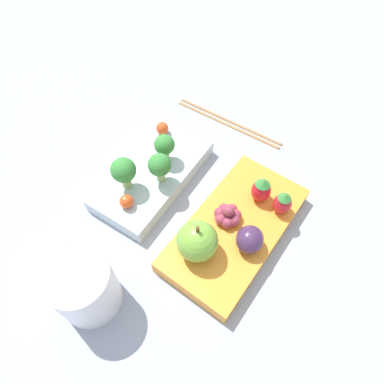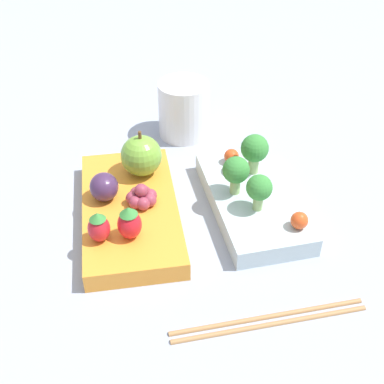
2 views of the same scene
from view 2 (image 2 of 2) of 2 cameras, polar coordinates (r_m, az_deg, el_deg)
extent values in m
plane|color=#939EB2|center=(0.69, 0.32, -2.31)|extent=(4.00, 4.00, 0.00)
cube|color=silver|center=(0.69, 6.44, -0.95)|extent=(0.20, 0.10, 0.03)
cube|color=orange|center=(0.68, -6.59, -2.08)|extent=(0.24, 0.13, 0.02)
cylinder|color=#93B770|center=(0.71, 6.56, 2.88)|extent=(0.01, 0.01, 0.02)
sphere|color=#388438|center=(0.70, 6.71, 4.66)|extent=(0.04, 0.04, 0.04)
cylinder|color=#93B770|center=(0.68, 4.63, 0.64)|extent=(0.01, 0.01, 0.02)
sphere|color=#388438|center=(0.66, 4.74, 2.33)|extent=(0.03, 0.03, 0.03)
cylinder|color=#93B770|center=(0.66, 7.04, -1.12)|extent=(0.01, 0.01, 0.02)
sphere|color=#388438|center=(0.64, 7.19, 0.47)|extent=(0.03, 0.03, 0.03)
sphere|color=#DB4C1E|center=(0.73, 4.23, 3.83)|extent=(0.02, 0.02, 0.02)
sphere|color=#DB4C1E|center=(0.64, 11.38, -2.99)|extent=(0.02, 0.02, 0.02)
sphere|color=#70A838|center=(0.70, -5.43, 3.88)|extent=(0.05, 0.05, 0.05)
cylinder|color=brown|center=(0.69, -5.59, 5.98)|extent=(0.00, 0.00, 0.01)
ellipsoid|color=red|center=(0.61, -6.67, -3.46)|extent=(0.03, 0.03, 0.04)
cone|color=#388438|center=(0.60, -6.81, -2.02)|extent=(0.02, 0.02, 0.01)
ellipsoid|color=red|center=(0.61, -9.90, -3.86)|extent=(0.03, 0.03, 0.03)
cone|color=#388438|center=(0.60, -10.09, -2.55)|extent=(0.02, 0.02, 0.01)
ellipsoid|color=#42284C|center=(0.67, -9.37, 0.55)|extent=(0.04, 0.04, 0.03)
sphere|color=#93384C|center=(0.65, -5.22, -1.25)|extent=(0.02, 0.02, 0.02)
sphere|color=#93384C|center=(0.66, -4.51, -0.90)|extent=(0.02, 0.02, 0.02)
sphere|color=#93384C|center=(0.67, -4.47, -0.36)|extent=(0.02, 0.02, 0.02)
sphere|color=#93384C|center=(0.67, -5.10, -0.03)|extent=(0.02, 0.02, 0.02)
sphere|color=#93384C|center=(0.67, -5.94, -0.15)|extent=(0.02, 0.02, 0.02)
sphere|color=#93384C|center=(0.66, -6.37, -0.64)|extent=(0.02, 0.02, 0.02)
sphere|color=#93384C|center=(0.66, -6.05, -1.13)|extent=(0.02, 0.02, 0.02)
sphere|color=#93384C|center=(0.66, -5.44, 0.17)|extent=(0.02, 0.02, 0.02)
cylinder|color=white|center=(0.82, -0.90, 8.81)|extent=(0.08, 0.08, 0.09)
cylinder|color=#A37547|center=(0.57, 8.40, -13.66)|extent=(0.01, 0.21, 0.01)
cylinder|color=#A37547|center=(0.58, 8.08, -12.90)|extent=(0.01, 0.21, 0.01)
camera|label=1|loc=(0.74, -19.46, 36.59)|focal=32.00mm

